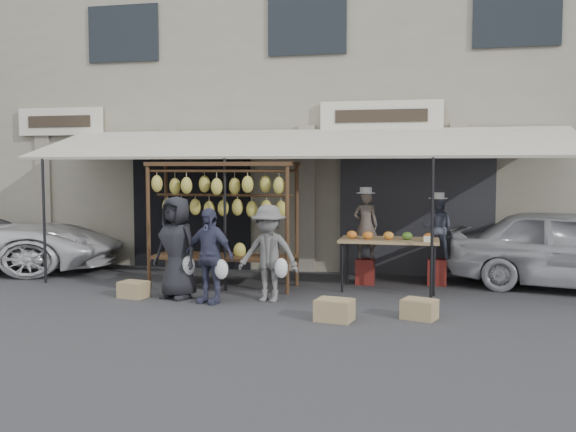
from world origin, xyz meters
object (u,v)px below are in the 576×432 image
customer_mid (209,255)px  crate_far (134,290)px  crate_near_b (419,309)px  sedan (576,249)px  vendor_right (438,228)px  customer_left (177,248)px  crate_near_a (334,310)px  produce_table (389,241)px  banana_rack (222,200)px  customer_right (268,253)px  vendor_left (366,225)px

customer_mid → crate_far: (-1.36, 0.12, -0.62)m
crate_near_b → sedan: 3.86m
vendor_right → customer_left: size_ratio=0.68×
vendor_right → crate_near_b: size_ratio=2.46×
crate_near_a → crate_near_b: 1.21m
sedan → produce_table: bearing=117.2°
banana_rack → customer_left: (-0.45, -1.03, -0.73)m
crate_near_b → crate_far: (-4.62, 0.53, -0.01)m
produce_table → customer_mid: customer_mid is taller
produce_table → customer_right: bearing=-143.5°
produce_table → customer_mid: (-2.71, -1.65, -0.11)m
crate_far → sedan: 7.60m
customer_mid → customer_right: (0.89, 0.31, 0.02)m
customer_mid → crate_near_b: bearing=9.3°
crate_near_a → customer_mid: bearing=159.9°
vendor_left → crate_near_a: vendor_left is taller
crate_near_b → vendor_right: bearing=84.4°
vendor_left → crate_near_a: (-0.14, -2.95, -0.94)m
customer_left → sedan: customer_left is taller
customer_right → banana_rack: bearing=144.0°
crate_far → crate_near_b: bearing=-6.6°
banana_rack → sedan: (6.08, 1.10, -0.85)m
vendor_right → sedan: 2.37m
produce_table → customer_right: 2.27m
vendor_left → sedan: vendor_left is taller
banana_rack → customer_mid: (0.19, -1.26, -0.81)m
customer_right → sedan: (5.00, 2.05, -0.05)m
vendor_left → customer_right: bearing=47.7°
crate_near_a → crate_near_b: size_ratio=1.08×
banana_rack → crate_far: bearing=-135.7°
customer_right → crate_near_a: bearing=-36.1°
customer_mid → crate_near_b: 3.35m
crate_near_a → crate_near_b: crate_near_a is taller
banana_rack → customer_right: 1.64m
crate_near_b → customer_mid: bearing=172.8°
banana_rack → crate_near_b: bearing=-25.8°
customer_mid → crate_near_b: (3.27, -0.41, -0.62)m
produce_table → customer_left: customer_left is taller
produce_table → vendor_right: size_ratio=1.49×
vendor_right → customer_mid: bearing=42.2°
customer_right → vendor_left: bearing=59.4°
banana_rack → crate_near_b: banana_rack is taller
vendor_left → customer_right: (-1.36, -1.87, -0.31)m
vendor_left → sedan: (3.64, 0.18, -0.36)m
crate_near_b → customer_right: bearing=163.2°
sedan → customer_right: bearing=127.0°
vendor_left → crate_near_b: size_ratio=2.68×
customer_left → sedan: (6.52, 2.13, -0.11)m
banana_rack → vendor_right: 3.92m
customer_right → customer_left: bearing=-171.4°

